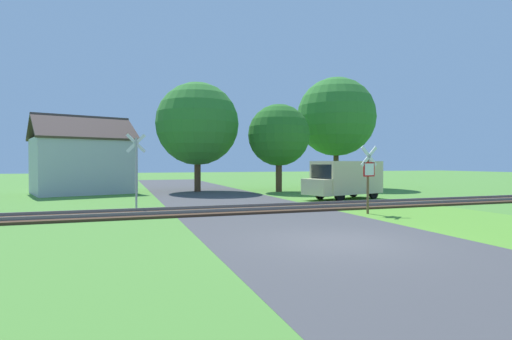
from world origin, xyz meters
The scene contains 10 objects.
ground_plane centered at (0.00, 0.00, 0.00)m, with size 160.00×160.00×0.00m, color #4C8433.
road_asphalt centered at (0.00, 2.00, 0.00)m, with size 7.03×80.00×0.01m, color #424244.
rail_track centered at (0.00, 7.37, 0.06)m, with size 60.00×2.60×0.22m.
stop_sign_near centered at (4.25, 4.77, 1.66)m, with size 0.87×0.19×2.85m.
crossing_sign_far centered at (-4.92, 9.21, 2.00)m, with size 0.88×0.14×3.46m.
house centered at (-8.10, 21.06, 2.05)m, with size 7.74×7.06×5.48m.
tree_right centered at (5.53, 17.85, 4.18)m, with size 4.56×4.56×6.47m.
tree_center centered at (-0.13, 20.03, 5.04)m, with size 6.14×6.14×8.11m.
tree_far centered at (11.88, 20.51, 6.05)m, with size 6.67×6.67×9.40m.
mail_truck centered at (6.90, 10.93, 1.24)m, with size 5.22×3.12×2.24m.
Camera 1 is at (-5.61, -9.50, 2.14)m, focal length 28.00 mm.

